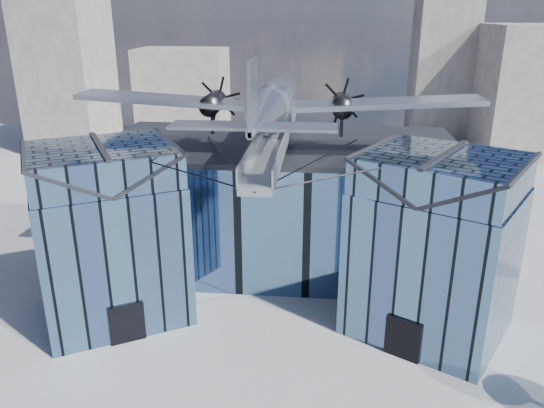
{
  "coord_description": "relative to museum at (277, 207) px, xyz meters",
  "views": [
    {
      "loc": [
        3.34,
        -32.01,
        19.68
      ],
      "look_at": [
        0.0,
        2.0,
        7.2
      ],
      "focal_mm": 35.0,
      "sensor_mm": 36.0,
      "label": 1
    }
  ],
  "objects": [
    {
      "name": "museum",
      "position": [
        0.0,
        0.0,
        0.0
      ],
      "size": [
        32.88,
        24.5,
        17.6
      ],
      "color": "#476890",
      "rests_on": "ground"
    },
    {
      "name": "bg_towers",
      "position": [
        1.45,
        44.67,
        4.47
      ],
      "size": [
        77.0,
        24.5,
        26.0
      ],
      "color": "gray",
      "rests_on": "ground"
    },
    {
      "name": "ground_plane",
      "position": [
        -0.0,
        -5.82,
        -5.54
      ],
      "size": [
        120.0,
        120.0,
        0.0
      ],
      "primitive_type": "plane",
      "color": "gray"
    }
  ]
}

